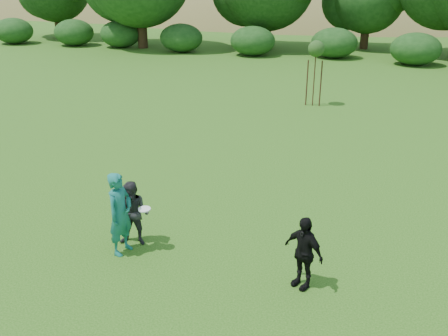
% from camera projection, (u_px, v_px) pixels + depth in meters
% --- Properties ---
extents(ground, '(120.00, 120.00, 0.00)m').
position_uv_depth(ground, '(185.00, 271.00, 10.26)').
color(ground, '#19470C').
rests_on(ground, ground).
extents(player_teal, '(0.57, 0.75, 1.86)m').
position_uv_depth(player_teal, '(120.00, 214.00, 10.59)').
color(player_teal, '#17685F').
rests_on(player_teal, ground).
extents(player_grey, '(0.80, 0.66, 1.50)m').
position_uv_depth(player_grey, '(134.00, 214.00, 10.97)').
color(player_grey, '#29282B').
rests_on(player_grey, ground).
extents(player_black, '(0.94, 0.77, 1.50)m').
position_uv_depth(player_black, '(303.00, 252.00, 9.51)').
color(player_black, black).
rests_on(player_black, ground).
extents(frisbee, '(0.27, 0.27, 0.04)m').
position_uv_depth(frisbee, '(144.00, 209.00, 10.62)').
color(frisbee, white).
rests_on(frisbee, ground).
extents(sapling, '(0.70, 0.70, 2.85)m').
position_uv_depth(sapling, '(316.00, 51.00, 21.33)').
color(sapling, '#3E2118').
rests_on(sapling, ground).
extents(hillside, '(150.00, 72.00, 52.00)m').
position_uv_depth(hillside, '(335.00, 90.00, 75.96)').
color(hillside, olive).
rests_on(hillside, ground).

